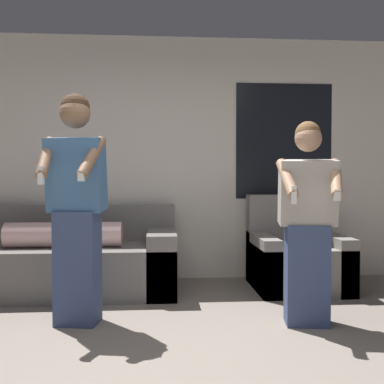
{
  "coord_description": "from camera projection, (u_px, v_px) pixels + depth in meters",
  "views": [
    {
      "loc": [
        -0.07,
        -2.41,
        1.14
      ],
      "look_at": [
        0.18,
        1.04,
        1.03
      ],
      "focal_mm": 42.0,
      "sensor_mm": 36.0,
      "label": 1
    }
  ],
  "objects": [
    {
      "name": "person_right",
      "position": [
        307.0,
        224.0,
        3.45
      ],
      "size": [
        0.49,
        0.52,
        1.57
      ],
      "color": "#384770",
      "rests_on": "ground_plane"
    },
    {
      "name": "person_left",
      "position": [
        76.0,
        206.0,
        3.45
      ],
      "size": [
        0.48,
        0.53,
        1.78
      ],
      "color": "#384770",
      "rests_on": "ground_plane"
    },
    {
      "name": "couch",
      "position": [
        68.0,
        260.0,
        4.47
      ],
      "size": [
        2.15,
        0.97,
        0.84
      ],
      "color": "slate",
      "rests_on": "ground_plane"
    },
    {
      "name": "armchair",
      "position": [
        297.0,
        258.0,
        4.62
      ],
      "size": [
        0.91,
        0.87,
        0.95
      ],
      "color": "slate",
      "rests_on": "ground_plane"
    },
    {
      "name": "wall_back",
      "position": [
        167.0,
        158.0,
        5.04
      ],
      "size": [
        6.99,
        0.07,
        2.7
      ],
      "color": "silver",
      "rests_on": "ground_plane"
    }
  ]
}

